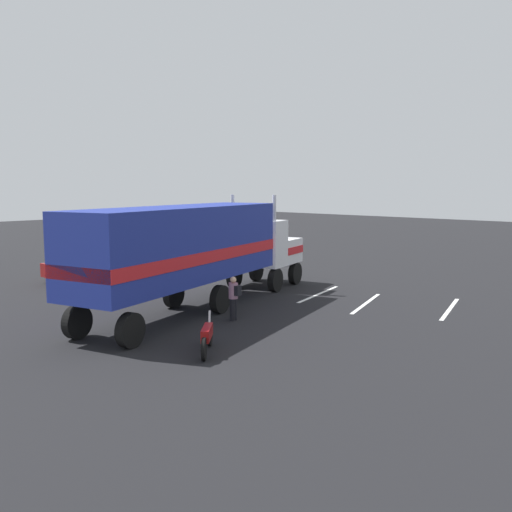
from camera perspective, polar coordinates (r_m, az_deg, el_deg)
ground_plane at (r=27.25m, az=-0.14°, el=-3.15°), size 120.00×120.00×0.00m
lane_stripe_near at (r=25.45m, az=6.48°, el=-3.92°), size 4.31×1.21×0.01m
lane_stripe_mid at (r=23.79m, az=11.28°, el=-4.81°), size 4.24×1.51×0.01m
lane_stripe_far at (r=23.63m, az=19.36°, el=-5.16°), size 4.26×1.41×0.01m
semi_truck at (r=21.91m, az=-6.08°, el=0.94°), size 14.28×6.39×4.50m
person_bystander at (r=20.26m, az=-2.31°, el=-4.21°), size 0.35×0.47×1.63m
parked_car at (r=30.46m, az=-16.84°, el=-0.82°), size 4.49×2.03×1.57m
motorcycle at (r=16.57m, az=-5.07°, el=-8.30°), size 1.64×1.48×1.12m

